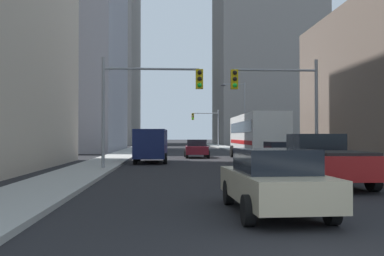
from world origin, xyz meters
The scene contains 14 objects.
sidewalk_left centered at (-6.50, 50.00, 0.07)m, with size 2.67×160.00×0.15m, color #9E9E99.
sidewalk_right centered at (6.50, 50.00, 0.07)m, with size 2.67×160.00×0.15m, color #9E9E99.
city_bus centered at (4.38, 26.89, 1.93)m, with size 2.84×11.57×3.40m.
pickup_truck_red centered at (3.38, 10.54, 0.93)m, with size 2.20×5.44×1.90m.
cargo_van_navy centered at (-3.45, 24.16, 1.29)m, with size 2.20×5.28×2.26m.
sedan_beige centered at (0.09, 5.00, 0.77)m, with size 1.96×4.27×1.52m.
sedan_grey centered at (3.56, 16.77, 0.77)m, with size 1.95×4.25×1.52m.
sedan_maroon centered at (0.10, 30.46, 0.77)m, with size 1.95×4.26×1.52m.
traffic_signal_near_left centered at (-3.41, 17.74, 4.12)m, with size 5.39×0.44×6.00m.
traffic_signal_near_right centered at (3.68, 17.74, 4.09)m, with size 4.80×0.44×6.00m.
traffic_signal_far_right centered at (3.91, 61.39, 4.07)m, with size 4.32×0.44×6.00m.
street_lamp_right centered at (5.43, 39.45, 4.57)m, with size 2.65×0.32×7.50m.
building_left_mid_office centered at (-16.19, 48.32, 14.10)m, with size 15.89×20.67×28.20m, color #93939E.
building_right_far_highrise centered at (19.37, 86.11, 23.28)m, with size 21.48×20.44×46.57m, color gray.
Camera 1 is at (-2.42, -4.73, 1.82)m, focal length 39.40 mm.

